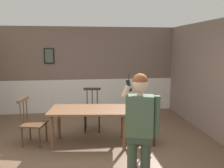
% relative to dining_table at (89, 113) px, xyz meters
% --- Properties ---
extents(ground_plane, '(7.08, 7.08, 0.00)m').
position_rel_dining_table_xyz_m(ground_plane, '(0.02, -0.65, -0.66)').
color(ground_plane, brown).
extents(room_back_partition, '(5.61, 0.17, 2.64)m').
position_rel_dining_table_xyz_m(room_back_partition, '(0.02, 2.57, 0.61)').
color(room_back_partition, '#756056').
rests_on(room_back_partition, ground_plane).
extents(dining_table, '(1.73, 1.04, 0.76)m').
position_rel_dining_table_xyz_m(dining_table, '(0.00, 0.00, 0.00)').
color(dining_table, brown).
rests_on(dining_table, ground_plane).
extents(chair_near_window, '(0.56, 0.56, 0.99)m').
position_rel_dining_table_xyz_m(chair_near_window, '(-1.20, 0.16, -0.19)').
color(chair_near_window, '#513823').
rests_on(chair_near_window, ground_plane).
extents(chair_by_doorway, '(0.43, 0.43, 1.01)m').
position_rel_dining_table_xyz_m(chair_by_doorway, '(1.20, -0.15, -0.19)').
color(chair_by_doorway, '#2D2319').
rests_on(chair_by_doorway, ground_plane).
extents(chair_at_table_head, '(0.46, 0.46, 1.04)m').
position_rel_dining_table_xyz_m(chair_at_table_head, '(0.10, 0.81, -0.19)').
color(chair_at_table_head, '#2D2319').
rests_on(chair_at_table_head, ground_plane).
extents(person_figure, '(0.53, 0.30, 1.70)m').
position_rel_dining_table_xyz_m(person_figure, '(0.64, -1.72, 0.31)').
color(person_figure, '#3A493A').
rests_on(person_figure, ground_plane).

